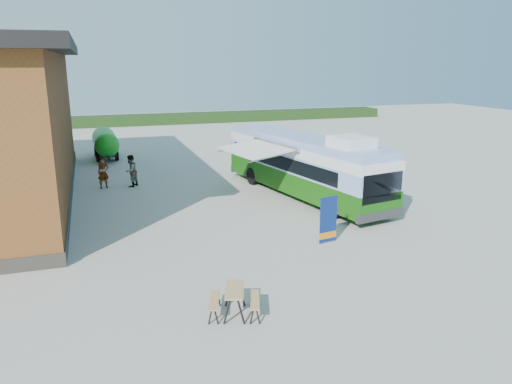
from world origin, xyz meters
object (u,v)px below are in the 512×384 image
object	(u,v)px
banner	(328,224)
person_b	(131,171)
picnic_table	(235,296)
person_a	(103,173)
bus	(304,164)
slurry_tanker	(105,142)

from	to	relation	value
banner	person_b	size ratio (longest dim) A/B	1.04
picnic_table	person_a	bearing A→B (deg)	118.05
person_a	person_b	distance (m)	1.43
bus	slurry_tanker	distance (m)	16.37
person_b	slurry_tanker	distance (m)	8.93
person_b	banner	bearing A→B (deg)	67.94
banner	picnic_table	bearing A→B (deg)	-150.14
banner	person_a	xyz separation A→B (m)	(-7.69, 11.32, 0.10)
picnic_table	slurry_tanker	bearing A→B (deg)	113.32
bus	person_a	xyz separation A→B (m)	(-9.53, 4.86, -0.83)
banner	slurry_tanker	size ratio (longest dim) A/B	0.33
slurry_tanker	picnic_table	bearing A→B (deg)	-86.09
picnic_table	person_a	world-z (taller)	person_a
slurry_tanker	banner	bearing A→B (deg)	-71.82
bus	slurry_tanker	world-z (taller)	bus
picnic_table	slurry_tanker	xyz separation A→B (m)	(-2.36, 24.30, 0.59)
person_a	slurry_tanker	world-z (taller)	slurry_tanker
bus	person_b	bearing A→B (deg)	138.61
person_a	person_b	bearing A→B (deg)	-23.99
bus	person_b	xyz separation A→B (m)	(-8.11, 4.74, -0.80)
bus	banner	distance (m)	6.78
bus	slurry_tanker	xyz separation A→B (m)	(-9.07, 13.61, -0.51)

